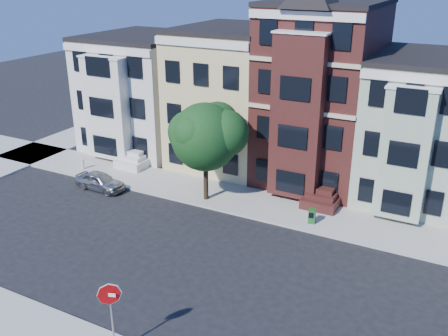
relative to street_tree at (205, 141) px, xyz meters
The scene contains 11 objects.
ground 9.55m from the street_tree, 54.33° to the right, with size 120.00×120.00×0.00m, color black.
far_sidewalk 6.52m from the street_tree, 11.16° to the left, with size 60.00×4.00×0.15m, color #9E9B93.
house_white 12.48m from the street_tree, 143.07° to the left, with size 8.00×9.00×9.00m, color silver.
house_yellow 7.80m from the street_tree, 104.73° to the left, with size 7.00×9.00×10.00m, color #D7C286.
house_brown 9.22m from the street_tree, 56.12° to the left, with size 7.00×9.00×12.00m, color #3D1815.
house_green 13.76m from the street_tree, 33.01° to the left, with size 6.00×9.00×9.00m, color #9FAE97.
street_tree is the anchor object (origin of this frame).
parked_car 8.32m from the street_tree, 166.16° to the right, with size 1.47×3.65×1.24m, color #96989E.
newspaper_box 8.00m from the street_tree, ahead, with size 0.41×0.36×0.90m, color #206325.
fire_hydrant 11.36m from the street_tree, behind, with size 0.23×0.23×0.65m, color beige.
stop_sign 14.39m from the street_tree, 75.15° to the right, with size 0.95×0.13×3.47m, color #A40608, non-canonical shape.
Camera 1 is at (9.73, -18.62, 14.22)m, focal length 40.00 mm.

